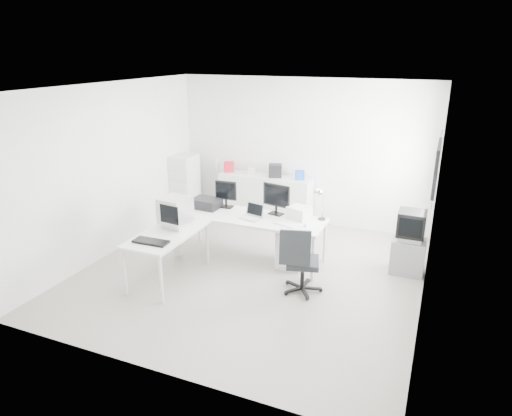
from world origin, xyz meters
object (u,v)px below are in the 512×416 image
at_px(laser_printer, 299,213).
at_px(inkjet_printer, 206,203).
at_px(crt_monitor, 175,212).
at_px(crt_tv, 411,226).
at_px(sideboard, 265,198).
at_px(side_desk, 169,256).
at_px(lcd_monitor_large, 276,200).
at_px(filing_cabinet, 185,186).
at_px(lcd_monitor_small, 226,194).
at_px(laptop, 251,212).
at_px(office_chair, 303,259).
at_px(tv_cabinet, 408,256).
at_px(drawer_pedestal, 292,248).
at_px(main_desk, 250,238).

bearing_deg(laser_printer, inkjet_printer, -157.40).
relative_size(crt_monitor, crt_tv, 0.92).
relative_size(crt_tv, sideboard, 0.27).
relative_size(side_desk, lcd_monitor_large, 2.80).
height_order(side_desk, filing_cabinet, filing_cabinet).
bearing_deg(lcd_monitor_large, inkjet_printer, -160.58).
bearing_deg(filing_cabinet, laser_printer, -23.17).
bearing_deg(lcd_monitor_small, laptop, -33.25).
bearing_deg(laser_printer, sideboard, 145.53).
xyz_separation_m(lcd_monitor_large, laptop, (-0.30, -0.35, -0.13)).
height_order(crt_monitor, crt_tv, crt_monitor).
xyz_separation_m(crt_monitor, office_chair, (1.95, 0.16, -0.48)).
distance_m(laser_printer, filing_cabinet, 3.08).
bearing_deg(crt_tv, tv_cabinet, 0.00).
bearing_deg(crt_monitor, drawer_pedestal, 37.27).
distance_m(side_desk, laptop, 1.43).
distance_m(laser_printer, crt_monitor, 1.93).
distance_m(main_desk, crt_monitor, 1.35).
bearing_deg(sideboard, crt_monitor, -98.84).
distance_m(lcd_monitor_large, office_chair, 1.30).
bearing_deg(inkjet_printer, lcd_monitor_large, 9.89).
distance_m(lcd_monitor_large, filing_cabinet, 2.72).
relative_size(side_desk, laptop, 3.77).
distance_m(side_desk, sideboard, 2.92).
xyz_separation_m(main_desk, drawer_pedestal, (0.70, 0.05, -0.08)).
height_order(drawer_pedestal, lcd_monitor_large, lcd_monitor_large).
xyz_separation_m(lcd_monitor_large, crt_monitor, (-1.20, -1.10, -0.02)).
xyz_separation_m(laser_printer, tv_cabinet, (1.68, 0.28, -0.57)).
distance_m(side_desk, lcd_monitor_large, 1.91).
distance_m(lcd_monitor_small, laser_printer, 1.31).
xyz_separation_m(tv_cabinet, filing_cabinet, (-4.50, 0.93, 0.36)).
xyz_separation_m(drawer_pedestal, lcd_monitor_large, (-0.35, 0.20, 0.70)).
bearing_deg(filing_cabinet, crt_monitor, -61.76).
bearing_deg(side_desk, filing_cabinet, 115.83).
xyz_separation_m(main_desk, office_chair, (1.10, -0.69, 0.13)).
xyz_separation_m(lcd_monitor_large, laser_printer, (0.40, -0.03, -0.16)).
distance_m(office_chair, crt_tv, 1.80).
relative_size(side_desk, crt_tv, 2.80).
distance_m(inkjet_printer, lcd_monitor_large, 1.22).
relative_size(inkjet_printer, laser_printer, 1.38).
distance_m(main_desk, filing_cabinet, 2.53).
distance_m(main_desk, laser_printer, 0.91).
relative_size(lcd_monitor_large, filing_cabinet, 0.39).
bearing_deg(main_desk, crt_monitor, -135.00).
relative_size(laser_printer, filing_cabinet, 0.26).
relative_size(laptop, tv_cabinet, 0.69).
bearing_deg(main_desk, lcd_monitor_large, 35.54).
distance_m(side_desk, drawer_pedestal, 1.93).
relative_size(side_desk, inkjet_printer, 3.06).
relative_size(inkjet_printer, lcd_monitor_large, 0.91).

